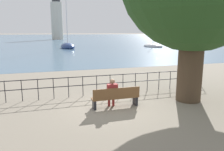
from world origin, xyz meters
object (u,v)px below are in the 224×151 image
(park_bench, at_px, (116,97))
(sailboat_3, at_px, (153,46))
(harbor_lighthouse, at_px, (57,19))
(seated_person_left, at_px, (112,92))
(sailboat_1, at_px, (68,47))

(park_bench, distance_m, sailboat_3, 39.97)
(harbor_lighthouse, bearing_deg, park_bench, -91.80)
(park_bench, bearing_deg, sailboat_3, 60.23)
(sailboat_3, height_order, harbor_lighthouse, harbor_lighthouse)
(sailboat_3, bearing_deg, park_bench, -140.48)
(seated_person_left, distance_m, harbor_lighthouse, 93.71)
(park_bench, distance_m, harbor_lighthouse, 93.81)
(park_bench, height_order, seated_person_left, seated_person_left)
(sailboat_1, height_order, sailboat_3, sailboat_1)
(sailboat_1, relative_size, sailboat_3, 1.43)
(sailboat_3, distance_m, harbor_lighthouse, 61.69)
(seated_person_left, relative_size, sailboat_3, 0.16)
(sailboat_3, bearing_deg, sailboat_1, 153.19)
(sailboat_3, relative_size, harbor_lighthouse, 0.41)
(sailboat_3, bearing_deg, harbor_lighthouse, 85.36)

